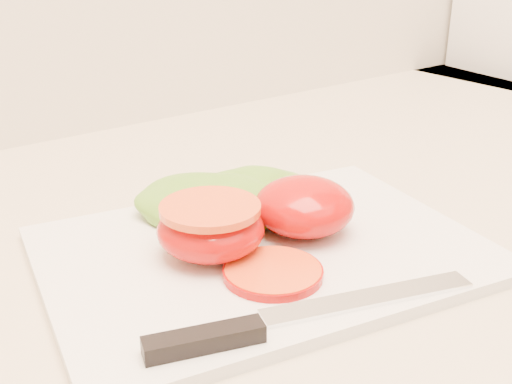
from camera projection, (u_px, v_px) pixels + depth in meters
cutting_board at (263, 252)px, 0.52m from camera, size 0.39×0.31×0.01m
tomato_half_dome at (304, 206)px, 0.54m from camera, size 0.09×0.09×0.05m
tomato_half_cut at (211, 227)px, 0.50m from camera, size 0.09×0.09×0.04m
tomato_slice_0 at (273, 272)px, 0.48m from camera, size 0.07×0.07×0.01m
lettuce_leaf_0 at (212, 203)px, 0.57m from camera, size 0.17×0.16×0.03m
lettuce_leaf_1 at (254, 193)px, 0.59m from camera, size 0.12×0.10×0.03m
knife at (274, 322)px, 0.42m from camera, size 0.24×0.08×0.01m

